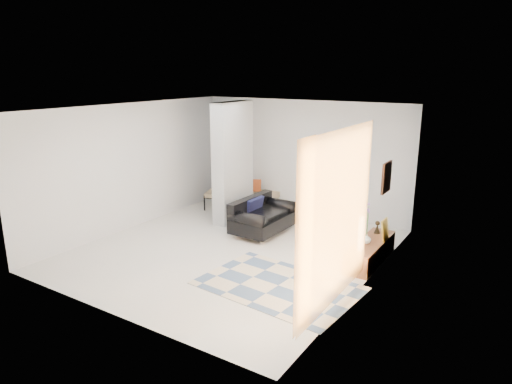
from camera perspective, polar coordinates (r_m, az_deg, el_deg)
The scene contains 17 objects.
floor at distance 9.23m, azimuth -2.95°, elevation -7.20°, with size 6.00×6.00×0.00m, color white.
ceiling at distance 8.58m, azimuth -3.20°, elevation 10.41°, with size 6.00×6.00×0.00m, color white.
wall_back at distance 11.32m, azimuth 5.78°, elevation 4.30°, with size 6.00×6.00×0.00m, color silver.
wall_front at distance 6.68m, azimuth -18.17°, elevation -3.91°, with size 6.00×6.00×0.00m, color silver.
wall_left at distance 10.60m, azimuth -15.30°, elevation 3.12°, with size 6.00×6.00×0.00m, color silver.
wall_right at distance 7.59m, azimuth 14.11°, elevation -1.38°, with size 6.00×6.00×0.00m, color silver.
partition_column at distance 10.70m, azimuth -2.91°, elevation 3.74°, with size 0.35×1.20×2.80m, color #ADB1B4.
hallway_door at distance 12.42m, azimuth -3.04°, elevation 3.52°, with size 0.85×0.06×2.04m, color silver.
curtain at distance 6.57m, azimuth 10.25°, elevation -3.27°, with size 2.55×2.55×0.00m, color #FFAA43.
wall_art at distance 8.37m, azimuth 16.00°, elevation 1.77°, with size 0.04×0.45×0.55m, color #3D1E10.
media_console at distance 8.86m, azimuth 14.10°, elevation -7.20°, with size 0.45×1.63×0.80m.
loveseat at distance 10.08m, azimuth 0.68°, elevation -3.08°, with size 0.94×1.57×0.76m.
daybed at distance 11.79m, azimuth -1.75°, elevation -0.12°, with size 2.02×1.37×0.77m.
area_rug at distance 7.76m, azimuth 2.81°, elevation -11.62°, with size 2.56×1.71×0.01m, color beige.
cylinder_lamp at distance 8.22m, azimuth 13.00°, elevation -5.11°, with size 0.11×0.11×0.62m, color silver.
bronze_figurine at distance 9.21m, azimuth 14.93°, elevation -4.27°, with size 0.12×0.12×0.25m, color #322516, non-canonical shape.
vase at distance 8.66m, azimuth 13.64°, elevation -5.66°, with size 0.17×0.17×0.18m, color white.
Camera 1 is at (4.97, -6.95, 3.47)m, focal length 32.00 mm.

